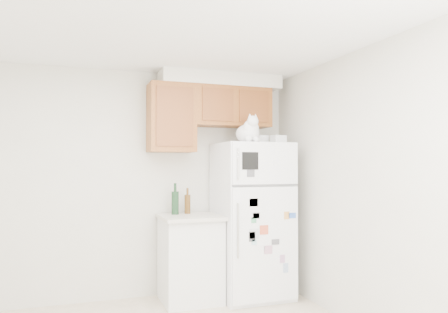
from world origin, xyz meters
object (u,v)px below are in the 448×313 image
bottle_amber (187,201)px  base_counter (190,258)px  bottle_green (175,199)px  refrigerator (252,220)px  storage_box_front (278,139)px  cat (249,132)px  storage_box_back (259,140)px

bottle_amber → base_counter: bearing=-92.9°
bottle_green → refrigerator: bearing=-12.7°
refrigerator → base_counter: (-0.69, 0.07, -0.39)m
bottle_green → storage_box_front: bearing=-14.4°
refrigerator → storage_box_front: bearing=-19.3°
refrigerator → bottle_green: size_ratio=4.99×
refrigerator → storage_box_front: size_ratio=11.33×
bottle_amber → cat: bearing=-33.9°
bottle_green → bottle_amber: bearing=12.8°
cat → bottle_green: cat is taller
cat → storage_box_back: size_ratio=2.40×
base_counter → storage_box_front: storage_box_front is taller
cat → storage_box_back: 0.37m
cat → bottle_amber: 1.02m
base_counter → bottle_amber: bottle_amber is taller
base_counter → cat: (0.58, -0.24, 1.35)m
cat → bottle_green: bearing=154.0°
cat → bottle_amber: cat is taller
storage_box_front → bottle_amber: storage_box_front is taller
storage_box_back → storage_box_front: bearing=-47.1°
bottle_amber → storage_box_back: bearing=-8.1°
base_counter → bottle_green: bottle_green is taller
cat → storage_box_back: (0.25, 0.27, -0.06)m
cat → storage_box_back: bearing=47.7°
refrigerator → bottle_amber: 0.75m
storage_box_front → bottle_amber: size_ratio=0.53×
cat → bottle_amber: bearing=146.1°
bottle_amber → refrigerator: bearing=-17.9°
storage_box_back → cat: bearing=-124.2°
bottle_amber → bottle_green: bearing=-167.2°
base_counter → bottle_green: bearing=141.0°
refrigerator → storage_box_back: (0.14, 0.10, 0.90)m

